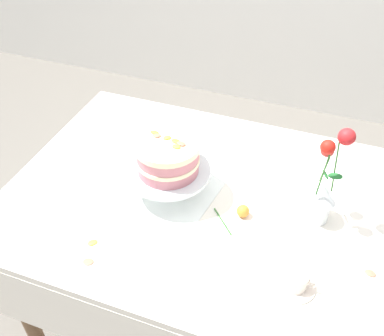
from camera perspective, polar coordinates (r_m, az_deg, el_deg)
The scene contains 12 objects.
ground_plane at distance 2.14m, azimuth 1.49°, elevation -18.03°, with size 12.00×12.00×0.00m, color #666059.
dining_table at distance 1.60m, azimuth 1.55°, elevation -6.70°, with size 1.40×1.00×0.74m.
linen_napkin at distance 1.57m, azimuth -2.95°, elevation -2.92°, with size 0.32×0.32×0.00m, color white.
cake_stand at distance 1.52m, azimuth -3.05°, elevation -0.68°, with size 0.29×0.29×0.10m.
layer_cake at distance 1.47m, azimuth -3.16°, elevation 1.55°, with size 0.22×0.22×0.12m.
flower_vase at distance 1.45m, azimuth 16.56°, elevation -2.62°, with size 0.10×0.11×0.36m.
teacup at distance 1.33m, azimuth 13.14°, elevation -14.04°, with size 0.12×0.12×0.06m.
fallen_rose at distance 1.48m, azimuth 6.48°, elevation -5.58°, with size 0.12×0.12×0.04m.
loose_petal_0 at distance 1.84m, azimuth -6.42°, elevation 4.41°, with size 0.03×0.02×0.01m, color #E56B51.
loose_petal_1 at distance 1.40m, azimuth -13.21°, elevation -11.67°, with size 0.03×0.03×0.00m, color #E56B51.
loose_petal_2 at distance 1.44m, azimuth 21.98°, elevation -12.43°, with size 0.03×0.03×0.01m, color #E56B51.
loose_petal_3 at distance 1.44m, azimuth -12.69°, elevation -9.34°, with size 0.03×0.02×0.01m, color yellow.
Camera 1 is at (0.33, -1.06, 1.82)m, focal length 41.45 mm.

